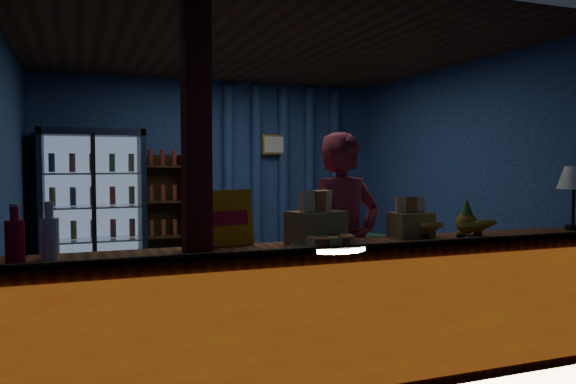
# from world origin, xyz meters

# --- Properties ---
(ground) EXTENTS (4.60, 4.60, 0.00)m
(ground) POSITION_xyz_m (0.00, 0.00, 0.00)
(ground) COLOR #515154
(ground) RESTS_ON ground
(room_walls) EXTENTS (4.60, 4.60, 4.60)m
(room_walls) POSITION_xyz_m (0.00, 0.00, 1.57)
(room_walls) COLOR navy
(room_walls) RESTS_ON ground
(counter) EXTENTS (4.40, 0.57, 0.99)m
(counter) POSITION_xyz_m (0.00, -1.91, 0.48)
(counter) COLOR brown
(counter) RESTS_ON ground
(support_post) EXTENTS (0.16, 0.16, 2.60)m
(support_post) POSITION_xyz_m (-1.05, -1.90, 1.30)
(support_post) COLOR maroon
(support_post) RESTS_ON ground
(beverage_cooler) EXTENTS (1.20, 0.62, 1.90)m
(beverage_cooler) POSITION_xyz_m (-1.55, 1.92, 0.93)
(beverage_cooler) COLOR black
(beverage_cooler) RESTS_ON ground
(bottle_shelf) EXTENTS (0.50, 0.28, 1.60)m
(bottle_shelf) POSITION_xyz_m (-0.70, 2.06, 0.79)
(bottle_shelf) COLOR #3E2713
(bottle_shelf) RESTS_ON ground
(curtain_folds) EXTENTS (1.74, 0.14, 2.50)m
(curtain_folds) POSITION_xyz_m (1.00, 2.14, 1.30)
(curtain_folds) COLOR navy
(curtain_folds) RESTS_ON room_walls
(framed_picture) EXTENTS (0.36, 0.04, 0.28)m
(framed_picture) POSITION_xyz_m (0.85, 2.10, 1.75)
(framed_picture) COLOR gold
(framed_picture) RESTS_ON room_walls
(shopkeeper) EXTENTS (0.70, 0.52, 1.73)m
(shopkeeper) POSITION_xyz_m (0.20, -1.40, 0.87)
(shopkeeper) COLOR #9D2A37
(shopkeeper) RESTS_ON ground
(green_chair) EXTENTS (0.74, 0.75, 0.54)m
(green_chair) POSITION_xyz_m (1.90, 1.30, 0.27)
(green_chair) COLOR #53A669
(green_chair) RESTS_ON ground
(side_table) EXTENTS (0.60, 0.49, 0.58)m
(side_table) POSITION_xyz_m (1.33, 1.49, 0.25)
(side_table) COLOR #3E2713
(side_table) RESTS_ON ground
(yellow_sign) EXTENTS (0.47, 0.17, 0.37)m
(yellow_sign) POSITION_xyz_m (-0.85, -1.68, 1.13)
(yellow_sign) COLOR #E4A50C
(yellow_sign) RESTS_ON counter
(soda_bottles) EXTENTS (0.44, 0.18, 0.33)m
(soda_bottles) POSITION_xyz_m (-2.05, -1.88, 1.08)
(soda_bottles) COLOR red
(soda_bottles) RESTS_ON counter
(snack_box_left) EXTENTS (0.42, 0.39, 0.36)m
(snack_box_left) POSITION_xyz_m (-0.22, -1.81, 1.08)
(snack_box_left) COLOR olive
(snack_box_left) RESTS_ON counter
(snack_box_centre) EXTENTS (0.28, 0.23, 0.30)m
(snack_box_centre) POSITION_xyz_m (0.58, -1.73, 1.06)
(snack_box_centre) COLOR olive
(snack_box_centre) RESTS_ON counter
(pastry_tray) EXTENTS (0.50, 0.50, 0.08)m
(pastry_tray) POSITION_xyz_m (-0.22, -2.01, 0.98)
(pastry_tray) COLOR silver
(pastry_tray) RESTS_ON counter
(banana_bunches) EXTENTS (0.68, 0.27, 0.15)m
(banana_bunches) POSITION_xyz_m (0.86, -1.91, 1.02)
(banana_bunches) COLOR gold
(banana_bunches) RESTS_ON counter
(table_lamp) EXTENTS (0.27, 0.27, 0.52)m
(table_lamp) POSITION_xyz_m (2.05, -1.84, 1.36)
(table_lamp) COLOR black
(table_lamp) RESTS_ON counter
(pineapple) EXTENTS (0.16, 0.16, 0.28)m
(pineapple) POSITION_xyz_m (1.03, -1.79, 1.07)
(pineapple) COLOR brown
(pineapple) RESTS_ON counter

